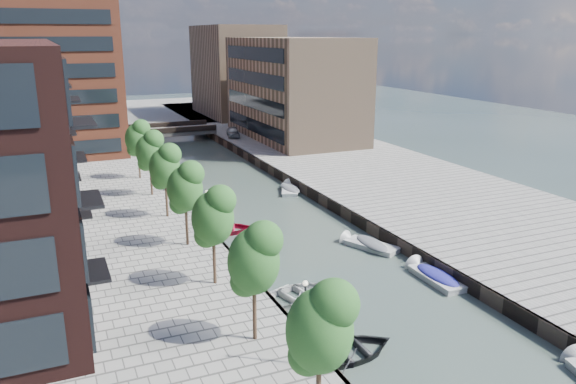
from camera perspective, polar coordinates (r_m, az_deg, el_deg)
water at (r=56.98m, az=-5.31°, el=-0.05°), size 300.00×300.00×0.00m
quay_right at (r=63.43m, az=8.55°, el=1.94°), size 20.00×140.00×1.00m
quay_wall_left at (r=55.36m, az=-11.33°, el=-0.23°), size 0.25×140.00×1.00m
quay_wall_right at (r=58.93m, az=0.32°, el=1.06°), size 0.25×140.00×1.00m
far_closure at (r=114.46m, az=-14.81°, el=7.71°), size 80.00×40.00×1.00m
tower at (r=77.24m, az=-24.33°, el=14.82°), size 18.00×18.00×30.00m
tan_block_near at (r=81.48m, az=0.52°, el=10.49°), size 12.00×25.00×14.00m
tan_block_far at (r=105.65m, az=-5.31°, el=12.17°), size 12.00×20.00×16.00m
bridge at (r=87.02m, az=-11.95°, el=6.10°), size 13.00×6.00×1.30m
tree_0 at (r=20.83m, az=3.24°, el=-13.34°), size 2.50×2.50×5.95m
tree_1 at (r=26.65m, az=-3.51°, el=-6.60°), size 2.50×2.50×5.95m
tree_2 at (r=32.93m, az=-7.66°, el=-2.30°), size 2.50×2.50×5.95m
tree_3 at (r=39.46m, az=-10.45°, el=0.61°), size 2.50×2.50×5.95m
tree_4 at (r=46.12m, az=-12.44°, el=2.69°), size 2.50×2.50×5.95m
tree_5 at (r=52.87m, az=-13.92°, el=4.23°), size 2.50×2.50×5.95m
tree_6 at (r=59.68m, az=-15.08°, el=5.43°), size 2.50×2.50×5.95m
lamp_0 at (r=25.34m, az=1.75°, el=-12.30°), size 0.24×0.24×4.12m
lamp_1 at (r=39.32m, az=-8.14°, el=-2.07°), size 0.24×0.24×4.12m
lamp_2 at (r=54.42m, az=-12.63°, el=2.70°), size 0.24×0.24×4.12m
sloop_1 at (r=29.17m, az=6.13°, el=-16.27°), size 5.22×3.82×1.05m
sloop_2 at (r=45.72m, az=-6.55°, el=-4.09°), size 5.81×4.83×1.04m
sloop_3 at (r=34.44m, az=0.56°, el=-10.87°), size 5.74×4.76×1.03m
sloop_4 at (r=52.60m, az=-9.64°, el=-1.55°), size 5.64×4.90×0.98m
motorboat_1 at (r=42.72m, az=8.01°, el=-5.33°), size 3.31×4.76×1.51m
motorboat_3 at (r=38.28m, az=14.52°, el=-8.25°), size 1.70×4.74×1.57m
motorboat_4 at (r=57.27m, az=0.18°, el=0.29°), size 3.20×4.73×1.50m
car at (r=82.56m, az=-5.61°, el=6.09°), size 2.59×4.50×1.44m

